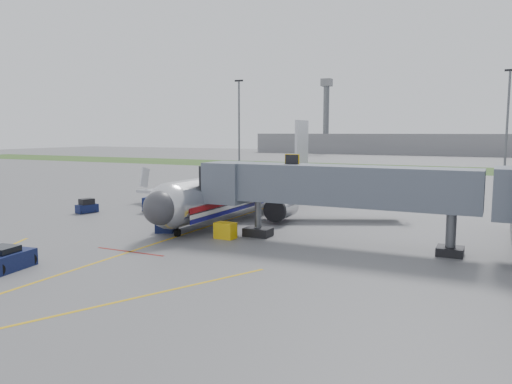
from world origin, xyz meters
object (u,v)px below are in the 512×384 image
at_px(pushback_tug, 3,260).
at_px(ramp_worker, 178,216).
at_px(airliner, 249,189).
at_px(belt_loader, 168,223).
at_px(baggage_tug, 87,207).

xyz_separation_m(pushback_tug, ramp_worker, (0.81, 17.95, 0.11)).
relative_size(airliner, belt_loader, 7.36).
height_order(pushback_tug, belt_loader, belt_loader).
height_order(baggage_tug, belt_loader, belt_loader).
bearing_deg(airliner, ramp_worker, -110.40).
xyz_separation_m(airliner, baggage_tug, (-15.80, -7.38, -1.97)).
bearing_deg(ramp_worker, baggage_tug, 131.89).
xyz_separation_m(baggage_tug, belt_loader, (13.27, -3.66, -0.10)).
bearing_deg(baggage_tug, pushback_tug, -58.37).
bearing_deg(belt_loader, airliner, 77.13).
height_order(airliner, baggage_tug, airliner).
bearing_deg(pushback_tug, belt_loader, 84.54).
xyz_separation_m(airliner, belt_loader, (-2.52, -11.04, -2.07)).
relative_size(pushback_tug, baggage_tug, 1.59).
relative_size(baggage_tug, ramp_worker, 1.65).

